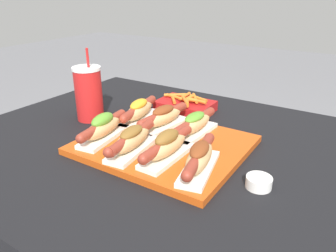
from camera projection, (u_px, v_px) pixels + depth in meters
patio_table at (160, 241)px, 1.09m from camera, size 1.16×0.96×0.75m
serving_tray at (164, 145)px, 0.90m from camera, size 0.43×0.37×0.02m
hot_dog_0 at (103, 127)px, 0.90m from camera, size 0.08×0.22×0.07m
hot_dog_1 at (131, 139)px, 0.83m from camera, size 0.08×0.22×0.07m
hot_dog_2 at (167, 146)px, 0.80m from camera, size 0.06×0.22×0.07m
hot_dog_3 at (199, 158)px, 0.74m from camera, size 0.10×0.21×0.07m
hot_dog_4 at (139, 111)px, 1.02m from camera, size 0.09×0.21×0.07m
hot_dog_5 at (163, 117)px, 0.97m from camera, size 0.08×0.22×0.07m
hot_dog_6 at (195, 124)px, 0.93m from camera, size 0.07×0.22×0.06m
sauce_bowl at (259, 182)px, 0.72m from camera, size 0.06×0.06×0.03m
drink_cup at (89, 93)px, 1.07m from camera, size 0.09×0.09×0.24m
fries_basket at (185, 105)px, 1.16m from camera, size 0.19×0.14×0.06m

